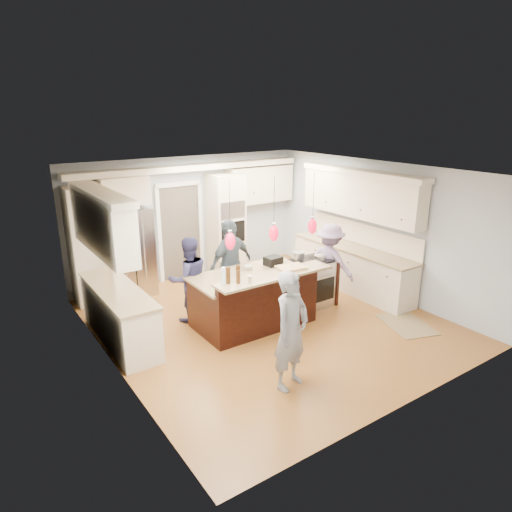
% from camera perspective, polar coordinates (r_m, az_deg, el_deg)
% --- Properties ---
extents(ground_plane, '(6.00, 6.00, 0.00)m').
position_cam_1_polar(ground_plane, '(8.33, 1.37, -8.16)').
color(ground_plane, '#AC692F').
rests_on(ground_plane, ground).
extents(room_shell, '(5.54, 6.04, 2.72)m').
position_cam_1_polar(room_shell, '(7.71, 1.47, 4.07)').
color(room_shell, '#B2BCC6').
rests_on(room_shell, ground).
extents(refrigerator, '(0.90, 0.70, 1.80)m').
position_cam_1_polar(refrigerator, '(9.56, -15.60, 0.45)').
color(refrigerator, '#B7B7BC').
rests_on(refrigerator, ground).
extents(oven_column, '(0.72, 0.69, 2.30)m').
position_cam_1_polar(oven_column, '(10.44, -3.79, 3.95)').
color(oven_column, beige).
rests_on(oven_column, ground).
extents(back_upper_cabinets, '(5.30, 0.61, 2.54)m').
position_cam_1_polar(back_upper_cabinets, '(9.75, -11.75, 5.75)').
color(back_upper_cabinets, beige).
rests_on(back_upper_cabinets, ground).
extents(right_counter_run, '(0.64, 3.10, 2.51)m').
position_cam_1_polar(right_counter_run, '(9.70, 12.19, 1.90)').
color(right_counter_run, beige).
rests_on(right_counter_run, ground).
extents(left_cabinets, '(0.64, 2.30, 2.51)m').
position_cam_1_polar(left_cabinets, '(7.60, -17.43, -3.01)').
color(left_cabinets, beige).
rests_on(left_cabinets, ground).
extents(kitchen_island, '(2.10, 1.46, 1.12)m').
position_cam_1_polar(kitchen_island, '(8.06, -0.34, -5.31)').
color(kitchen_island, black).
rests_on(kitchen_island, ground).
extents(island_range, '(0.82, 0.71, 0.92)m').
position_cam_1_polar(island_range, '(8.93, 6.91, -3.27)').
color(island_range, '#B7B7BC').
rests_on(island_range, ground).
extents(pendant_lights, '(1.75, 0.15, 1.03)m').
position_cam_1_polar(pendant_lights, '(7.17, 2.23, 2.88)').
color(pendant_lights, black).
rests_on(pendant_lights, ground).
extents(person_bar_end, '(0.70, 0.56, 1.67)m').
position_cam_1_polar(person_bar_end, '(6.19, 4.41, -9.29)').
color(person_bar_end, gray).
rests_on(person_bar_end, ground).
extents(person_far_left, '(0.82, 0.67, 1.56)m').
position_cam_1_polar(person_far_left, '(8.18, -8.38, -2.92)').
color(person_far_left, '#2A2A52').
rests_on(person_far_left, ground).
extents(person_far_right, '(1.07, 0.62, 1.72)m').
position_cam_1_polar(person_far_right, '(8.68, -3.15, -0.95)').
color(person_far_right, '#465762').
rests_on(person_far_right, ground).
extents(person_range_side, '(0.85, 1.13, 1.56)m').
position_cam_1_polar(person_range_side, '(9.08, 9.19, -0.84)').
color(person_range_side, gray).
rests_on(person_range_side, ground).
extents(floor_rug, '(0.99, 1.19, 0.01)m').
position_cam_1_polar(floor_rug, '(8.64, 18.30, -8.10)').
color(floor_rug, olive).
rests_on(floor_rug, ground).
extents(water_bottle, '(0.07, 0.07, 0.29)m').
position_cam_1_polar(water_bottle, '(6.86, -4.09, -2.58)').
color(water_bottle, silver).
rests_on(water_bottle, kitchen_island).
extents(beer_bottle_a, '(0.09, 0.09, 0.27)m').
position_cam_1_polar(beer_bottle_a, '(6.94, -3.49, -2.42)').
color(beer_bottle_a, '#3F220B').
rests_on(beer_bottle_a, kitchen_island).
extents(beer_bottle_b, '(0.06, 0.06, 0.21)m').
position_cam_1_polar(beer_bottle_b, '(6.94, -2.25, -2.63)').
color(beer_bottle_b, '#3F220B').
rests_on(beer_bottle_b, kitchen_island).
extents(beer_bottle_c, '(0.08, 0.08, 0.27)m').
position_cam_1_polar(beer_bottle_c, '(7.00, -2.25, -2.21)').
color(beer_bottle_c, '#3F220B').
rests_on(beer_bottle_c, kitchen_island).
extents(drink_can, '(0.07, 0.07, 0.11)m').
position_cam_1_polar(drink_can, '(7.00, -0.80, -2.90)').
color(drink_can, '#B7B7BC').
rests_on(drink_can, kitchen_island).
extents(cutting_board, '(0.51, 0.39, 0.04)m').
position_cam_1_polar(cutting_board, '(7.64, 4.41, -1.43)').
color(cutting_board, tan).
rests_on(cutting_board, kitchen_island).
extents(pot_large, '(0.25, 0.25, 0.15)m').
position_cam_1_polar(pot_large, '(8.75, 5.26, 0.07)').
color(pot_large, '#B7B7BC').
rests_on(pot_large, island_range).
extents(pot_small, '(0.21, 0.21, 0.10)m').
position_cam_1_polar(pot_small, '(8.73, 7.97, -0.22)').
color(pot_small, '#B7B7BC').
rests_on(pot_small, island_range).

